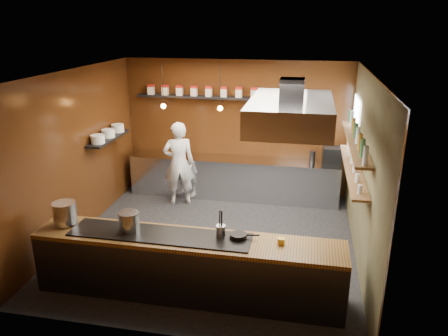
% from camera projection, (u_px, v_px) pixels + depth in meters
% --- Properties ---
extents(floor, '(5.00, 5.00, 0.00)m').
position_uv_depth(floor, '(213.00, 242.00, 7.87)').
color(floor, black).
rests_on(floor, ground).
extents(back_wall, '(5.00, 0.00, 5.00)m').
position_uv_depth(back_wall, '(236.00, 128.00, 9.70)').
color(back_wall, '#341309').
rests_on(back_wall, ground).
extents(left_wall, '(0.00, 5.00, 5.00)m').
position_uv_depth(left_wall, '(76.00, 155.00, 7.84)').
color(left_wall, '#341309').
rests_on(left_wall, ground).
extents(right_wall, '(0.00, 5.00, 5.00)m').
position_uv_depth(right_wall, '(365.00, 173.00, 6.93)').
color(right_wall, '#4A452A').
rests_on(right_wall, ground).
extents(ceiling, '(5.00, 5.00, 0.00)m').
position_uv_depth(ceiling, '(211.00, 73.00, 6.90)').
color(ceiling, silver).
rests_on(ceiling, back_wall).
extents(window_pane, '(0.00, 1.00, 1.00)m').
position_uv_depth(window_pane, '(355.00, 124.00, 8.39)').
color(window_pane, white).
rests_on(window_pane, right_wall).
extents(prep_counter, '(4.60, 0.65, 0.90)m').
position_uv_depth(prep_counter, '(233.00, 178.00, 9.74)').
color(prep_counter, silver).
rests_on(prep_counter, floor).
extents(pass_counter, '(4.40, 0.72, 0.94)m').
position_uv_depth(pass_counter, '(188.00, 266.00, 6.24)').
color(pass_counter, '#38383D').
rests_on(pass_counter, floor).
extents(tin_shelf, '(2.60, 0.26, 0.04)m').
position_uv_depth(tin_shelf, '(195.00, 97.00, 9.51)').
color(tin_shelf, black).
rests_on(tin_shelf, back_wall).
extents(plate_shelf, '(0.30, 1.40, 0.04)m').
position_uv_depth(plate_shelf, '(109.00, 138.00, 8.72)').
color(plate_shelf, black).
rests_on(plate_shelf, left_wall).
extents(bottle_shelf_upper, '(0.26, 2.80, 0.04)m').
position_uv_depth(bottle_shelf_upper, '(356.00, 142.00, 7.10)').
color(bottle_shelf_upper, brown).
rests_on(bottle_shelf_upper, right_wall).
extents(bottle_shelf_lower, '(0.26, 2.80, 0.04)m').
position_uv_depth(bottle_shelf_lower, '(353.00, 169.00, 7.25)').
color(bottle_shelf_lower, brown).
rests_on(bottle_shelf_lower, right_wall).
extents(extractor_hood, '(1.20, 2.00, 0.72)m').
position_uv_depth(extractor_hood, '(291.00, 112.00, 6.45)').
color(extractor_hood, '#38383D').
rests_on(extractor_hood, ceiling).
extents(pendant_left, '(0.10, 0.10, 0.95)m').
position_uv_depth(pendant_left, '(163.00, 104.00, 9.01)').
color(pendant_left, black).
rests_on(pendant_left, ceiling).
extents(pendant_right, '(0.10, 0.10, 0.95)m').
position_uv_depth(pendant_right, '(220.00, 106.00, 8.79)').
color(pendant_right, black).
rests_on(pendant_right, ceiling).
extents(storage_tins, '(2.43, 0.13, 0.22)m').
position_uv_depth(storage_tins, '(201.00, 91.00, 9.44)').
color(storage_tins, beige).
rests_on(storage_tins, tin_shelf).
extents(plate_stacks, '(0.26, 1.16, 0.16)m').
position_uv_depth(plate_stacks, '(108.00, 133.00, 8.69)').
color(plate_stacks, white).
rests_on(plate_stacks, plate_shelf).
extents(bottles, '(0.06, 2.66, 0.24)m').
position_uv_depth(bottles, '(357.00, 133.00, 7.05)').
color(bottles, silver).
rests_on(bottles, bottle_shelf_upper).
extents(wine_glasses, '(0.07, 2.37, 0.13)m').
position_uv_depth(wine_glasses, '(353.00, 164.00, 7.23)').
color(wine_glasses, silver).
rests_on(wine_glasses, bottle_shelf_lower).
extents(stockpot_large, '(0.39, 0.39, 0.33)m').
position_uv_depth(stockpot_large, '(65.00, 213.00, 6.42)').
color(stockpot_large, silver).
rests_on(stockpot_large, pass_counter).
extents(stockpot_small, '(0.36, 0.36, 0.28)m').
position_uv_depth(stockpot_small, '(129.00, 221.00, 6.22)').
color(stockpot_small, '#B0B3B8').
rests_on(stockpot_small, pass_counter).
extents(utensil_crock, '(0.18, 0.18, 0.17)m').
position_uv_depth(utensil_crock, '(221.00, 231.00, 6.04)').
color(utensil_crock, silver).
rests_on(utensil_crock, pass_counter).
extents(frying_pan, '(0.42, 0.25, 0.06)m').
position_uv_depth(frying_pan, '(239.00, 236.00, 6.03)').
color(frying_pan, black).
rests_on(frying_pan, pass_counter).
extents(butter_jar, '(0.13, 0.13, 0.09)m').
position_uv_depth(butter_jar, '(281.00, 241.00, 5.90)').
color(butter_jar, gold).
rests_on(butter_jar, pass_counter).
extents(espresso_machine, '(0.39, 0.38, 0.38)m').
position_uv_depth(espresso_machine, '(332.00, 156.00, 9.12)').
color(espresso_machine, black).
rests_on(espresso_machine, prep_counter).
extents(chef, '(0.77, 0.63, 1.80)m').
position_uv_depth(chef, '(179.00, 163.00, 9.26)').
color(chef, white).
rests_on(chef, floor).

